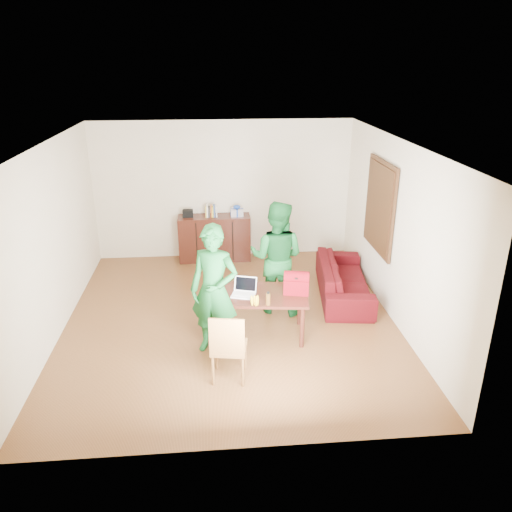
{
  "coord_description": "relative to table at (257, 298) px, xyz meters",
  "views": [
    {
      "loc": [
        -0.21,
        -6.82,
        3.79
      ],
      "look_at": [
        0.37,
        -0.28,
        1.16
      ],
      "focal_mm": 35.0,
      "sensor_mm": 36.0,
      "label": 1
    }
  ],
  "objects": [
    {
      "name": "bottle",
      "position": [
        0.11,
        -0.35,
        0.17
      ],
      "size": [
        0.07,
        0.07,
        0.19
      ],
      "primitive_type": "cylinder",
      "rotation": [
        0.0,
        0.0,
        0.08
      ],
      "color": "#553513",
      "rests_on": "table"
    },
    {
      "name": "bananas",
      "position": [
        -0.07,
        -0.36,
        0.11
      ],
      "size": [
        0.17,
        0.12,
        0.06
      ],
      "primitive_type": null,
      "rotation": [
        0.0,
        0.0,
        0.15
      ],
      "color": "gold",
      "rests_on": "table"
    },
    {
      "name": "room",
      "position": [
        -0.36,
        0.61,
        0.72
      ],
      "size": [
        5.2,
        5.7,
        2.9
      ],
      "color": "#4B2C12",
      "rests_on": "ground"
    },
    {
      "name": "sofa",
      "position": [
        1.58,
        1.17,
        -0.29
      ],
      "size": [
        1.04,
        2.1,
        0.59
      ],
      "primitive_type": "imported",
      "rotation": [
        0.0,
        0.0,
        1.44
      ],
      "color": "#3C070E",
      "rests_on": "ground"
    },
    {
      "name": "person_near",
      "position": [
        -0.61,
        -0.35,
        0.32
      ],
      "size": [
        0.77,
        0.64,
        1.81
      ],
      "primitive_type": "imported",
      "rotation": [
        0.0,
        0.0,
        -0.37
      ],
      "color": "#135723",
      "rests_on": "ground"
    },
    {
      "name": "red_bag",
      "position": [
        0.55,
        -0.03,
        0.21
      ],
      "size": [
        0.39,
        0.27,
        0.26
      ],
      "primitive_type": "cube",
      "rotation": [
        0.0,
        0.0,
        -0.21
      ],
      "color": "maroon",
      "rests_on": "table"
    },
    {
      "name": "chair",
      "position": [
        -0.45,
        -1.03,
        -0.31
      ],
      "size": [
        0.49,
        0.47,
        0.94
      ],
      "rotation": [
        0.0,
        0.0,
        -0.16
      ],
      "color": "brown",
      "rests_on": "ground"
    },
    {
      "name": "table",
      "position": [
        0.0,
        0.0,
        0.0
      ],
      "size": [
        1.5,
        0.96,
        0.67
      ],
      "rotation": [
        0.0,
        0.0,
        -0.12
      ],
      "color": "black",
      "rests_on": "ground"
    },
    {
      "name": "laptop",
      "position": [
        -0.2,
        -0.05,
        0.12
      ],
      "size": [
        0.37,
        0.31,
        0.23
      ],
      "rotation": [
        0.0,
        0.0,
        -0.29
      ],
      "color": "white",
      "rests_on": "table"
    },
    {
      "name": "person_far",
      "position": [
        0.37,
        0.76,
        0.31
      ],
      "size": [
        1.06,
        0.95,
        1.79
      ],
      "primitive_type": "imported",
      "rotation": [
        0.0,
        0.0,
        2.76
      ],
      "color": "#135623",
      "rests_on": "ground"
    }
  ]
}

